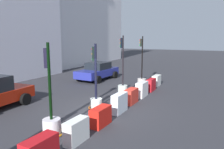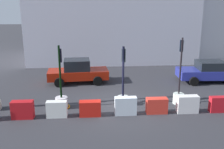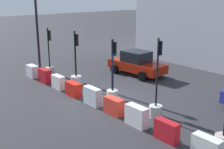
# 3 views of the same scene
# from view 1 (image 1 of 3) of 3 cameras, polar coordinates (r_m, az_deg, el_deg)

# --- Properties ---
(ground_plane) EXTENTS (120.00, 120.00, 0.00)m
(ground_plane) POSITION_cam_1_polar(r_m,az_deg,el_deg) (10.75, -2.90, -9.34)
(ground_plane) COLOR #2E2E33
(traffic_light_1) EXTENTS (0.87, 0.87, 3.35)m
(traffic_light_1) POSITION_cam_1_polar(r_m,az_deg,el_deg) (8.28, -15.86, -11.63)
(traffic_light_1) COLOR silver
(traffic_light_1) RESTS_ON ground_plane
(traffic_light_2) EXTENTS (0.79, 0.79, 3.24)m
(traffic_light_2) POSITION_cam_1_polar(r_m,az_deg,el_deg) (10.82, -4.31, -5.76)
(traffic_light_2) COLOR silver
(traffic_light_2) RESTS_ON ground_plane
(traffic_light_3) EXTENTS (0.60, 0.60, 3.66)m
(traffic_light_3) POSITION_cam_1_polar(r_m,az_deg,el_deg) (13.45, 2.86, -2.66)
(traffic_light_3) COLOR silver
(traffic_light_3) RESTS_ON ground_plane
(traffic_light_4) EXTENTS (0.92, 0.92, 3.65)m
(traffic_light_4) POSITION_cam_1_polar(r_m,az_deg,el_deg) (16.51, 7.90, -0.72)
(traffic_light_4) COLOR #BAB2AD
(traffic_light_4) RESTS_ON ground_plane
(construction_barrier_2) EXTENTS (0.99, 0.41, 0.81)m
(construction_barrier_2) POSITION_cam_1_polar(r_m,az_deg,el_deg) (7.53, -9.48, -14.68)
(construction_barrier_2) COLOR white
(construction_barrier_2) RESTS_ON ground_plane
(construction_barrier_3) EXTENTS (1.06, 0.48, 0.77)m
(construction_barrier_3) POSITION_cam_1_polar(r_m,az_deg,el_deg) (8.79, -3.05, -11.09)
(construction_barrier_3) COLOR red
(construction_barrier_3) RESTS_ON ground_plane
(construction_barrier_4) EXTENTS (1.09, 0.39, 0.92)m
(construction_barrier_4) POSITION_cam_1_polar(r_m,az_deg,el_deg) (10.23, 2.01, -7.62)
(construction_barrier_4) COLOR silver
(construction_barrier_4) RESTS_ON ground_plane
(construction_barrier_5) EXTENTS (1.06, 0.46, 0.79)m
(construction_barrier_5) POSITION_cam_1_polar(r_m,az_deg,el_deg) (11.68, 5.10, -5.78)
(construction_barrier_5) COLOR red
(construction_barrier_5) RESTS_ON ground_plane
(construction_barrier_6) EXTENTS (1.08, 0.45, 0.89)m
(construction_barrier_6) POSITION_cam_1_polar(r_m,az_deg,el_deg) (13.07, 7.98, -3.95)
(construction_barrier_6) COLOR white
(construction_barrier_6) RESTS_ON ground_plane
(construction_barrier_7) EXTENTS (1.03, 0.37, 0.81)m
(construction_barrier_7) POSITION_cam_1_polar(r_m,az_deg,el_deg) (14.61, 10.37, -2.73)
(construction_barrier_7) COLOR red
(construction_barrier_7) RESTS_ON ground_plane
(construction_barrier_8) EXTENTS (1.04, 0.43, 0.79)m
(construction_barrier_8) POSITION_cam_1_polar(r_m,az_deg,el_deg) (16.22, 11.76, -1.60)
(construction_barrier_8) COLOR white
(construction_barrier_8) RESTS_ON ground_plane
(car_blue_estate) EXTENTS (4.34, 2.35, 1.49)m
(car_blue_estate) POSITION_cam_1_polar(r_m,az_deg,el_deg) (18.31, -3.83, 0.92)
(car_blue_estate) COLOR navy
(car_blue_estate) RESTS_ON ground_plane
(building_corner_block) EXTENTS (17.81, 6.36, 15.14)m
(building_corner_block) POSITION_cam_1_polar(r_m,az_deg,el_deg) (31.66, -9.65, 16.89)
(building_corner_block) COLOR silver
(building_corner_block) RESTS_ON ground_plane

